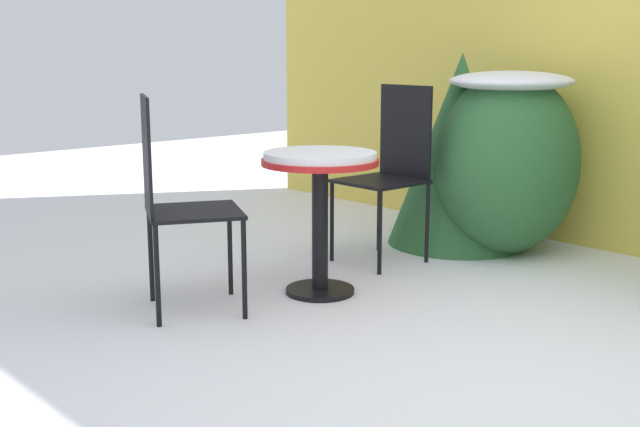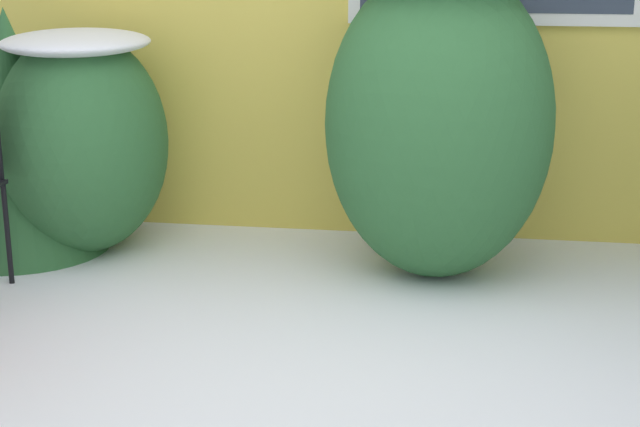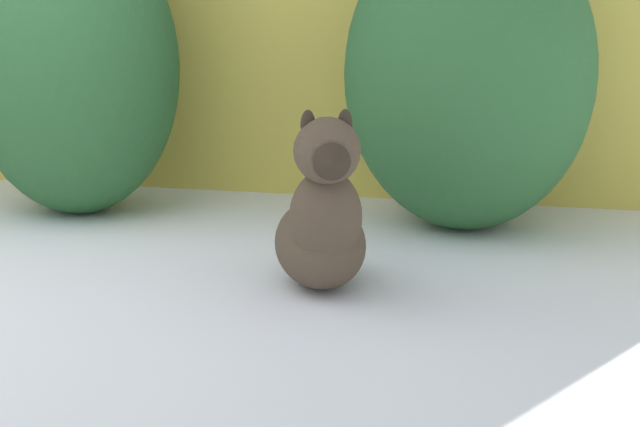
% 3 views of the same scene
% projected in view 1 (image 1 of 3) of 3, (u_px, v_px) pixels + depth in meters
% --- Properties ---
extents(ground_plane, '(16.00, 16.00, 0.00)m').
position_uv_depth(ground_plane, '(544.00, 400.00, 2.86)').
color(ground_plane, white).
extents(shrub_left, '(0.83, 0.90, 1.10)m').
position_uv_depth(shrub_left, '(508.00, 158.00, 4.81)').
color(shrub_left, '#2D6033').
rests_on(shrub_left, ground_plane).
extents(evergreen_bush, '(0.88, 0.88, 1.21)m').
position_uv_depth(evergreen_bush, '(460.00, 150.00, 5.04)').
color(evergreen_bush, '#2D6033').
rests_on(evergreen_bush, ground_plane).
extents(patio_table, '(0.59, 0.59, 0.73)m').
position_uv_depth(patio_table, '(320.00, 183.00, 4.00)').
color(patio_table, black).
rests_on(patio_table, ground_plane).
extents(patio_chair_near_table, '(0.44, 0.44, 1.02)m').
position_uv_depth(patio_chair_near_table, '(391.00, 166.00, 4.66)').
color(patio_chair_near_table, black).
rests_on(patio_chair_near_table, ground_plane).
extents(patio_chair_far_side, '(0.57, 0.57, 1.02)m').
position_uv_depth(patio_chair_far_side, '(175.00, 196.00, 3.71)').
color(patio_chair_far_side, black).
rests_on(patio_chair_far_side, ground_plane).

